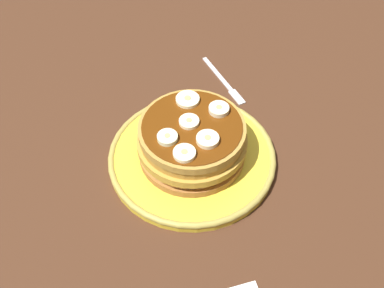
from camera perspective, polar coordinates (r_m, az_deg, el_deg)
ground_plane at (r=67.02cm, az=0.00°, el=-2.83°), size 140.00×140.00×3.00cm
plate at (r=65.17cm, az=0.00°, el=-1.56°), size 23.96×23.96×1.60cm
pancake_stack at (r=62.63cm, az=-0.26°, el=0.50°), size 15.51×15.49×6.03cm
banana_slice_0 at (r=60.42cm, az=-0.49°, el=2.73°), size 2.72×2.72×0.74cm
banana_slice_1 at (r=58.36cm, az=-2.88°, el=0.56°), size 2.69×2.69×0.88cm
banana_slice_2 at (r=56.86cm, az=-0.96°, el=-1.20°), size 2.90×2.90×0.79cm
banana_slice_3 at (r=62.09cm, az=3.34°, el=4.39°), size 2.80×2.80×0.96cm
banana_slice_4 at (r=58.47cm, az=2.28°, el=0.73°), size 2.98×2.98×0.91cm
banana_slice_5 at (r=63.44cm, az=-0.55°, el=5.56°), size 3.31×3.31×0.74cm
fork at (r=77.23cm, az=4.15°, el=7.72°), size 12.99×3.09×0.50cm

